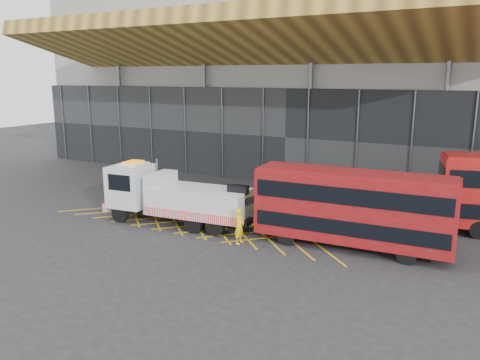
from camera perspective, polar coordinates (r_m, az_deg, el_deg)
The scene contains 6 objects.
ground_plane at distance 31.15m, azimuth -6.20°, elevation -4.27°, with size 120.00×120.00×0.00m, color #242426.
road_markings at distance 30.31m, azimuth -3.69°, elevation -4.69°, with size 19.96×7.16×0.01m.
construction_building at distance 45.48m, azimuth 9.13°, elevation 12.40°, with size 55.00×23.97×18.00m.
recovery_truck at distance 29.10m, azimuth -8.27°, elevation -1.95°, with size 10.95×3.39×3.80m.
bus_towed at distance 25.23m, azimuth 13.48°, elevation -3.13°, with size 10.34×2.89×4.16m.
worker at distance 25.62m, azimuth -0.07°, elevation -5.64°, with size 0.72×0.47×1.96m, color yellow.
Camera 1 is at (16.98, -24.52, 8.98)m, focal length 35.00 mm.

